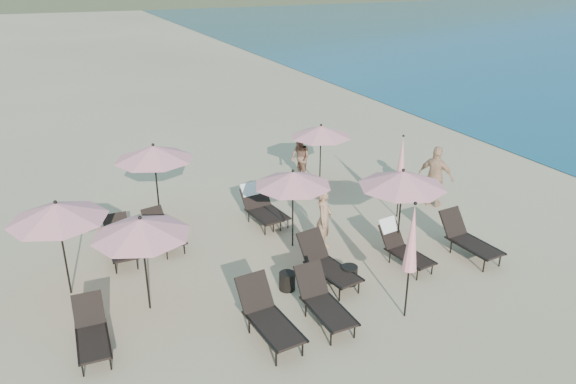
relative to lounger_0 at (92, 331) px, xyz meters
name	(u,v)px	position (x,y,z in m)	size (l,w,h in m)	color
ground	(375,286)	(6.14, -0.43, -0.41)	(800.00, 800.00, 0.00)	#D6BA8C
lounger_0	(92,331)	(0.00, 0.00, 0.00)	(0.67, 1.57, 0.89)	black
lounger_1	(268,316)	(3.19, -1.07, 0.07)	(0.82, 1.86, 1.04)	black
lounger_2	(323,301)	(4.43, -1.06, 0.04)	(0.66, 1.71, 0.98)	black
lounger_3	(327,263)	(5.24, 0.24, 0.06)	(0.92, 1.84, 1.01)	black
lounger_4	(402,246)	(7.30, 0.18, 0.06)	(0.76, 1.63, 0.98)	black
lounger_5	(468,238)	(9.03, -0.20, 0.05)	(0.78, 1.78, 1.00)	black
lounger_6	(120,242)	(1.14, 3.42, 0.02)	(0.65, 1.63, 0.93)	black
lounger_7	(163,232)	(2.24, 3.56, -0.01)	(0.85, 1.60, 0.87)	black
lounger_8	(258,207)	(5.02, 3.81, 0.06)	(0.73, 1.63, 0.98)	black
lounger_9	(268,208)	(5.30, 3.76, -0.01)	(0.73, 1.54, 0.86)	black
umbrella_open_0	(141,227)	(1.28, 0.91, 1.52)	(2.03, 2.03, 2.19)	black
umbrella_open_1	(293,179)	(5.28, 2.12, 1.47)	(1.98, 1.98, 2.13)	black
umbrella_open_2	(403,179)	(7.46, 0.59, 1.63)	(2.15, 2.15, 2.32)	black
umbrella_open_3	(154,153)	(2.51, 5.05, 1.65)	(2.17, 2.17, 2.33)	black
umbrella_open_4	(321,131)	(7.88, 5.45, 1.45)	(1.96, 1.96, 2.11)	black
umbrella_open_5	(57,212)	(-0.19, 2.26, 1.59)	(2.11, 2.11, 2.27)	black
umbrella_closed_0	(412,239)	(6.05, -1.68, 1.41)	(0.31, 0.31, 2.63)	black
umbrella_closed_1	(401,161)	(8.79, 2.42, 1.31)	(0.29, 0.29, 2.47)	black
side_table_0	(287,281)	(4.26, 0.31, -0.20)	(0.37, 0.37, 0.42)	black
side_table_1	(349,275)	(5.66, -0.08, -0.20)	(0.39, 0.39, 0.44)	black
beachgoer_a	(324,219)	(5.90, 1.60, 0.44)	(0.62, 0.41, 1.71)	#AA7D5C
beachgoer_b	(300,158)	(7.56, 6.26, 0.35)	(0.74, 0.58, 1.53)	#8E6149
beachgoer_c	(436,177)	(10.24, 2.61, 0.52)	(1.09, 0.46, 1.87)	tan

